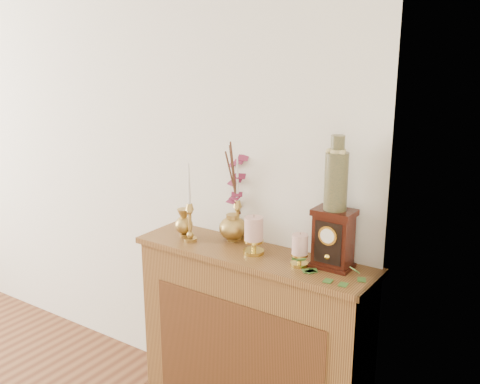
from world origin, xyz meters
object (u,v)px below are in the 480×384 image
Objects in this scene: candlestick_center at (237,213)px; ginger_jar at (237,195)px; mantel_clock at (333,239)px; bud_vase at (184,223)px; candlestick_left at (190,216)px; ceramic_vase at (336,177)px.

candlestick_center is 0.10m from ginger_jar.
mantel_clock is (0.56, -0.06, -0.01)m from candlestick_center.
ginger_jar is at bearing 29.44° from bud_vase.
ceramic_vase is at bearing 7.49° from candlestick_left.
mantel_clock is (0.75, 0.10, 0.00)m from candlestick_left.
candlestick_left is 2.71× the size of bud_vase.
bud_vase is at bearing -153.27° from candlestick_center.
bud_vase is (-0.07, 0.03, -0.06)m from candlestick_left.
ginger_jar is at bearing 44.35° from candlestick_left.
candlestick_left is 0.75m from mantel_clock.
candlestick_center is at bearing 26.73° from bud_vase.
ginger_jar is at bearing 172.96° from mantel_clock.
ceramic_vase is at bearing 90.00° from mantel_clock.
candlestick_left is 1.24× the size of ceramic_vase.
mantel_clock is at bearing -7.21° from ginger_jar.
bud_vase is at bearing -175.41° from mantel_clock.
ceramic_vase is (0.81, 0.07, 0.35)m from bud_vase.
ginger_jar is (-0.01, 0.01, 0.10)m from candlestick_center.
bud_vase is 0.32m from ginger_jar.
ginger_jar is (0.17, 0.17, 0.10)m from candlestick_left.
ginger_jar reaches higher than bud_vase.
bud_vase is 0.46× the size of ceramic_vase.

